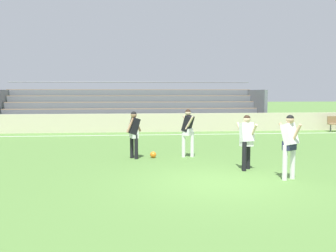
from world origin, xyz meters
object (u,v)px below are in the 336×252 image
object	(u,v)px
bleacher_stand	(132,108)
soccer_ball	(153,155)
player_dark_on_ball	(188,129)
player_white_deep_cover	(247,137)
player_dark_wide_right	(134,131)
player_white_wide_left	(289,141)

from	to	relation	value
bleacher_stand	soccer_ball	world-z (taller)	bleacher_stand
player_dark_on_ball	player_white_deep_cover	bearing A→B (deg)	-59.72
player_dark_wide_right	soccer_ball	world-z (taller)	player_dark_wide_right
player_dark_wide_right	player_white_wide_left	size ratio (longest dim) A/B	0.96
player_dark_on_ball	soccer_ball	xyz separation A→B (m)	(-1.24, -0.06, -0.91)
player_dark_on_ball	player_white_wide_left	bearing A→B (deg)	-60.01
player_white_deep_cover	player_dark_on_ball	bearing A→B (deg)	120.28
player_dark_wide_right	player_dark_on_ball	distance (m)	1.92
bleacher_stand	player_white_wide_left	distance (m)	15.58
player_white_deep_cover	soccer_ball	bearing A→B (deg)	138.57
player_dark_on_ball	player_white_wide_left	xyz separation A→B (m)	(2.13, -3.69, 0.01)
bleacher_stand	player_dark_on_ball	distance (m)	11.51
player_white_wide_left	player_dark_on_ball	bearing A→B (deg)	119.99
bleacher_stand	player_white_deep_cover	distance (m)	14.12
player_dark_wide_right	player_dark_on_ball	xyz separation A→B (m)	(1.92, 0.12, 0.04)
player_white_deep_cover	player_white_wide_left	world-z (taller)	player_white_wide_left
soccer_ball	player_dark_wide_right	bearing A→B (deg)	-174.39
bleacher_stand	player_white_deep_cover	world-z (taller)	bleacher_stand
player_dark_on_ball	soccer_ball	distance (m)	1.54
bleacher_stand	soccer_ball	distance (m)	11.49
bleacher_stand	player_dark_wide_right	distance (m)	11.47
player_dark_on_ball	player_white_wide_left	world-z (taller)	player_white_wide_left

